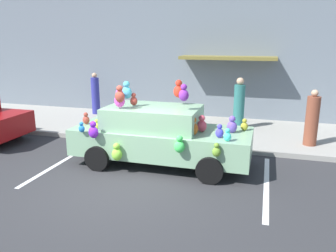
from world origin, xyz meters
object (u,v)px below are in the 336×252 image
(plush_covered_car, at_px, (159,135))
(pedestrian_by_lamp, at_px, (312,120))
(teddy_bear_on_sidewalk, at_px, (203,133))
(pedestrian_near_shopfront, at_px, (239,105))
(pedestrian_walking_past, at_px, (95,95))

(plush_covered_car, bearing_deg, pedestrian_by_lamp, 31.45)
(teddy_bear_on_sidewalk, height_order, pedestrian_by_lamp, pedestrian_by_lamp)
(pedestrian_near_shopfront, distance_m, pedestrian_walking_past, 6.08)
(teddy_bear_on_sidewalk, relative_size, pedestrian_near_shopfront, 0.33)
(plush_covered_car, distance_m, pedestrian_near_shopfront, 4.17)
(plush_covered_car, height_order, teddy_bear_on_sidewalk, plush_covered_car)
(pedestrian_by_lamp, bearing_deg, plush_covered_car, -148.55)
(plush_covered_car, distance_m, pedestrian_walking_past, 6.28)
(pedestrian_near_shopfront, relative_size, pedestrian_walking_past, 1.04)
(pedestrian_walking_past, bearing_deg, plush_covered_car, -46.78)
(teddy_bear_on_sidewalk, distance_m, pedestrian_walking_past, 5.80)
(plush_covered_car, height_order, pedestrian_walking_past, plush_covered_car)
(pedestrian_near_shopfront, xyz_separation_m, pedestrian_walking_past, (-6.02, 0.79, -0.03))
(teddy_bear_on_sidewalk, bearing_deg, pedestrian_by_lamp, 9.83)
(pedestrian_near_shopfront, height_order, pedestrian_walking_past, pedestrian_near_shopfront)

